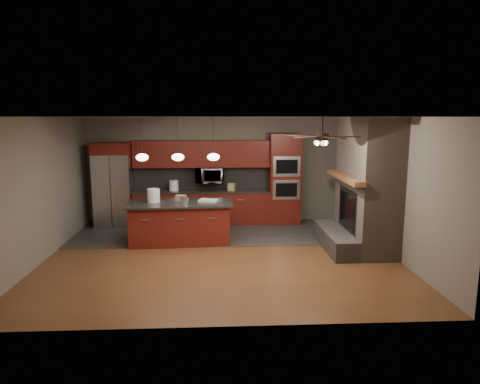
{
  "coord_description": "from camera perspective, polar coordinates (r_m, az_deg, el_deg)",
  "views": [
    {
      "loc": [
        -0.06,
        -8.38,
        2.79
      ],
      "look_at": [
        0.41,
        0.6,
        1.22
      ],
      "focal_mm": 32.0,
      "sensor_mm": 36.0,
      "label": 1
    }
  ],
  "objects": [
    {
      "name": "back_cabinetry",
      "position": [
        11.3,
        -5.06,
        0.22
      ],
      "size": [
        3.59,
        0.64,
        2.2
      ],
      "color": "#5D1211",
      "rests_on": "ground"
    },
    {
      "name": "ceiling_fan",
      "position": [
        7.81,
        10.86,
        7.3
      ],
      "size": [
        1.27,
        1.33,
        0.41
      ],
      "color": "black",
      "rests_on": "ceiling"
    },
    {
      "name": "counter_bucket",
      "position": [
        11.28,
        -8.81,
        0.85
      ],
      "size": [
        0.26,
        0.26,
        0.27
      ],
      "primitive_type": "cylinder",
      "rotation": [
        0.0,
        0.0,
        -0.09
      ],
      "color": "white",
      "rests_on": "back_cabinetry"
    },
    {
      "name": "cardboard_box",
      "position": [
        9.74,
        -7.88,
        -0.82
      ],
      "size": [
        0.26,
        0.22,
        0.14
      ],
      "primitive_type": "cube",
      "rotation": [
        0.0,
        0.0,
        -0.29
      ],
      "color": "#91674B",
      "rests_on": "kitchen_island"
    },
    {
      "name": "right_wall",
      "position": [
        9.21,
        19.78,
        0.65
      ],
      "size": [
        0.02,
        6.0,
        2.8
      ],
      "primitive_type": "cube",
      "color": "#696054",
      "rests_on": "ground"
    },
    {
      "name": "pendant_center",
      "position": [
        9.16,
        -8.28,
        4.65
      ],
      "size": [
        0.26,
        0.26,
        0.92
      ],
      "color": "black",
      "rests_on": "ceiling"
    },
    {
      "name": "slate_tile_patch",
      "position": [
        10.56,
        -2.58,
        -5.38
      ],
      "size": [
        7.0,
        2.4,
        0.01
      ],
      "primitive_type": "cube",
      "color": "#312F2C",
      "rests_on": "ground"
    },
    {
      "name": "paint_tray",
      "position": [
        9.68,
        -4.22,
        -1.12
      ],
      "size": [
        0.48,
        0.39,
        0.04
      ],
      "primitive_type": "cube",
      "rotation": [
        0.0,
        0.0,
        -0.28
      ],
      "color": "silver",
      "rests_on": "kitchen_island"
    },
    {
      "name": "microwave",
      "position": [
        11.23,
        -4.07,
        2.28
      ],
      "size": [
        0.73,
        0.41,
        0.5
      ],
      "primitive_type": "imported",
      "color": "silver",
      "rests_on": "back_cabinetry"
    },
    {
      "name": "refrigerator",
      "position": [
        11.45,
        -16.48,
        0.94
      ],
      "size": [
        0.93,
        0.75,
        2.17
      ],
      "color": "silver",
      "rests_on": "ground"
    },
    {
      "name": "ground",
      "position": [
        8.84,
        -2.49,
        -8.5
      ],
      "size": [
        7.0,
        7.0,
        0.0
      ],
      "primitive_type": "plane",
      "color": "brown",
      "rests_on": "ground"
    },
    {
      "name": "pendant_right",
      "position": [
        9.12,
        -3.56,
        4.71
      ],
      "size": [
        0.26,
        0.26,
        0.92
      ],
      "color": "black",
      "rests_on": "ceiling"
    },
    {
      "name": "white_bucket",
      "position": [
        9.73,
        -11.45,
        -0.46
      ],
      "size": [
        0.33,
        0.33,
        0.3
      ],
      "primitive_type": "cylinder",
      "rotation": [
        0.0,
        0.0,
        0.21
      ],
      "color": "white",
      "rests_on": "kitchen_island"
    },
    {
      "name": "kitchen_island",
      "position": [
        9.72,
        -8.0,
        -4.02
      ],
      "size": [
        2.38,
        1.18,
        0.92
      ],
      "rotation": [
        0.0,
        0.0,
        0.05
      ],
      "color": "#5D1211",
      "rests_on": "ground"
    },
    {
      "name": "ceiling",
      "position": [
        8.38,
        -2.63,
        9.98
      ],
      "size": [
        7.0,
        6.0,
        0.02
      ],
      "primitive_type": "cube",
      "color": "white",
      "rests_on": "back_wall"
    },
    {
      "name": "pendant_left",
      "position": [
        9.26,
        -12.92,
        4.56
      ],
      "size": [
        0.26,
        0.26,
        0.92
      ],
      "color": "black",
      "rests_on": "ceiling"
    },
    {
      "name": "oven_tower",
      "position": [
        11.33,
        5.98,
        1.76
      ],
      "size": [
        0.8,
        0.63,
        2.38
      ],
      "color": "#5D1211",
      "rests_on": "ground"
    },
    {
      "name": "paint_can",
      "position": [
        9.47,
        -7.43,
        -1.15
      ],
      "size": [
        0.23,
        0.23,
        0.13
      ],
      "primitive_type": "cylinder",
      "rotation": [
        0.0,
        0.0,
        -0.2
      ],
      "color": "#B5B5BA",
      "rests_on": "kitchen_island"
    },
    {
      "name": "back_wall",
      "position": [
        11.47,
        -2.68,
        2.95
      ],
      "size": [
        7.0,
        0.02,
        2.8
      ],
      "primitive_type": "cube",
      "color": "#696054",
      "rests_on": "ground"
    },
    {
      "name": "fireplace_column",
      "position": [
        9.43,
        16.22,
        0.41
      ],
      "size": [
        1.3,
        2.1,
        2.8
      ],
      "color": "#6B5A4C",
      "rests_on": "ground"
    },
    {
      "name": "counter_box",
      "position": [
        11.18,
        -1.14,
        0.68
      ],
      "size": [
        0.21,
        0.19,
        0.19
      ],
      "primitive_type": "cube",
      "rotation": [
        0.0,
        0.0,
        -0.39
      ],
      "color": "tan",
      "rests_on": "back_cabinetry"
    },
    {
      "name": "left_wall",
      "position": [
        9.17,
        -25.0,
        0.26
      ],
      "size": [
        0.02,
        6.0,
        2.8
      ],
      "primitive_type": "cube",
      "color": "#696054",
      "rests_on": "ground"
    }
  ]
}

